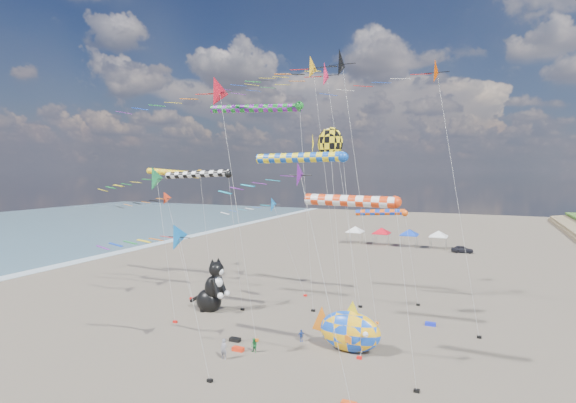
{
  "coord_description": "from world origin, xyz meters",
  "views": [
    {
      "loc": [
        16.16,
        -22.02,
        13.85
      ],
      "look_at": [
        1.23,
        12.0,
        11.25
      ],
      "focal_mm": 28.0,
      "sensor_mm": 36.0,
      "label": 1
    }
  ],
  "objects_px": {
    "child_green": "(254,346)",
    "child_blue": "(301,335)",
    "cat_inflatable": "(211,284)",
    "person_adult": "(224,349)",
    "fish_inflatable": "(349,331)",
    "parked_car": "(462,249)"
  },
  "relations": [
    {
      "from": "child_green",
      "to": "child_blue",
      "type": "height_order",
      "value": "child_green"
    },
    {
      "from": "cat_inflatable",
      "to": "child_blue",
      "type": "distance_m",
      "value": 11.89
    },
    {
      "from": "person_adult",
      "to": "child_blue",
      "type": "distance_m",
      "value": 6.72
    },
    {
      "from": "fish_inflatable",
      "to": "child_blue",
      "type": "xyz_separation_m",
      "value": [
        -4.12,
        0.43,
        -1.12
      ]
    },
    {
      "from": "child_blue",
      "to": "fish_inflatable",
      "type": "bearing_deg",
      "value": -54.2
    },
    {
      "from": "child_green",
      "to": "person_adult",
      "type": "bearing_deg",
      "value": -113.27
    },
    {
      "from": "person_adult",
      "to": "child_green",
      "type": "xyz_separation_m",
      "value": [
        1.48,
        1.95,
        -0.21
      ]
    },
    {
      "from": "child_green",
      "to": "child_blue",
      "type": "bearing_deg",
      "value": 69.15
    },
    {
      "from": "person_adult",
      "to": "parked_car",
      "type": "bearing_deg",
      "value": 79.64
    },
    {
      "from": "person_adult",
      "to": "cat_inflatable",
      "type": "bearing_deg",
      "value": 132.26
    },
    {
      "from": "cat_inflatable",
      "to": "child_green",
      "type": "bearing_deg",
      "value": -32.44
    },
    {
      "from": "person_adult",
      "to": "child_blue",
      "type": "height_order",
      "value": "person_adult"
    },
    {
      "from": "person_adult",
      "to": "parked_car",
      "type": "distance_m",
      "value": 54.43
    },
    {
      "from": "fish_inflatable",
      "to": "person_adult",
      "type": "xyz_separation_m",
      "value": [
        -8.04,
        -5.03,
        -0.85
      ]
    },
    {
      "from": "parked_car",
      "to": "child_blue",
      "type": "bearing_deg",
      "value": 160.08
    },
    {
      "from": "cat_inflatable",
      "to": "child_green",
      "type": "distance_m",
      "value": 11.5
    },
    {
      "from": "cat_inflatable",
      "to": "fish_inflatable",
      "type": "distance_m",
      "value": 15.8
    },
    {
      "from": "cat_inflatable",
      "to": "child_green",
      "type": "height_order",
      "value": "cat_inflatable"
    },
    {
      "from": "child_green",
      "to": "cat_inflatable",
      "type": "bearing_deg",
      "value": 153.65
    },
    {
      "from": "child_green",
      "to": "parked_car",
      "type": "relative_size",
      "value": 0.31
    },
    {
      "from": "cat_inflatable",
      "to": "child_green",
      "type": "relative_size",
      "value": 4.81
    },
    {
      "from": "person_adult",
      "to": "parked_car",
      "type": "height_order",
      "value": "person_adult"
    }
  ]
}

